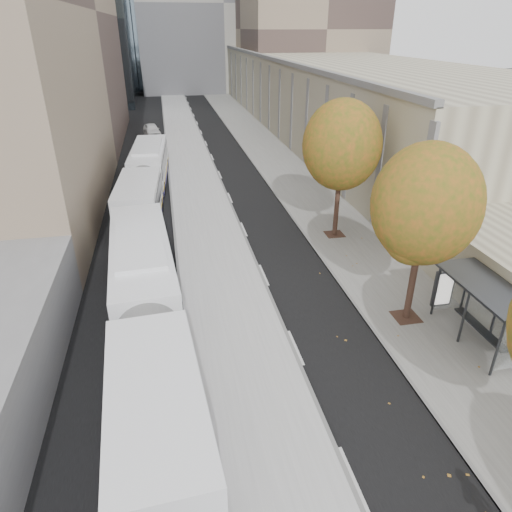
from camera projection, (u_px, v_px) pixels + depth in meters
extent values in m
cube|color=#ABABAB|center=(195.00, 179.00, 37.77)|extent=(4.25, 150.00, 0.15)
cube|color=gray|center=(288.00, 174.00, 39.18)|extent=(4.75, 150.00, 0.08)
cube|color=gray|center=(314.00, 84.00, 64.77)|extent=(18.00, 92.00, 8.00)
cube|color=#98978D|center=(217.00, 5.00, 86.19)|extent=(30.00, 18.00, 30.00)
cube|color=#383A3F|center=(487.00, 286.00, 17.27)|extent=(1.90, 4.40, 0.10)
cylinder|color=#383A3F|center=(498.00, 348.00, 15.97)|extent=(0.10, 0.10, 2.40)
cube|color=silver|center=(496.00, 311.00, 17.94)|extent=(0.04, 4.00, 2.10)
cylinder|color=#322117|center=(412.00, 285.00, 19.07)|extent=(0.28, 0.28, 3.24)
sphere|color=#375914|center=(426.00, 204.00, 17.47)|extent=(4.20, 4.20, 4.20)
cylinder|color=#322117|center=(337.00, 208.00, 26.92)|extent=(0.28, 0.28, 3.38)
sphere|color=#375914|center=(342.00, 145.00, 25.25)|extent=(4.40, 4.40, 4.40)
cube|color=white|center=(148.00, 319.00, 17.23)|extent=(3.71, 17.65, 2.92)
cube|color=black|center=(146.00, 308.00, 16.99)|extent=(3.73, 16.95, 1.01)
cube|color=white|center=(146.00, 179.00, 33.20)|extent=(3.50, 17.18, 2.84)
cube|color=black|center=(145.00, 172.00, 32.97)|extent=(3.52, 16.50, 0.99)
cube|color=#077063|center=(144.00, 229.00, 25.91)|extent=(1.80, 0.17, 1.10)
imported|color=silver|center=(152.00, 130.00, 52.73)|extent=(2.24, 4.17, 1.35)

